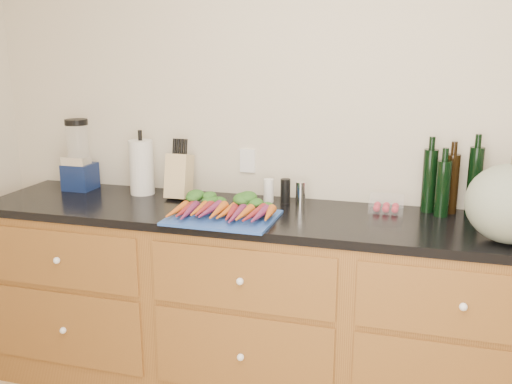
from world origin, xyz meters
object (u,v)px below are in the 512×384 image
(carrots, at_px, (225,209))
(squash, at_px, (511,204))
(paper_towel, at_px, (142,167))
(blender_appliance, at_px, (79,159))
(knife_block, at_px, (179,176))
(cutting_board, at_px, (223,218))
(tomato_box, at_px, (386,204))

(carrots, xyz_separation_m, squash, (1.19, -0.02, 0.12))
(carrots, relative_size, paper_towel, 1.63)
(carrots, distance_m, blender_appliance, 0.98)
(squash, xyz_separation_m, knife_block, (-1.52, 0.29, -0.04))
(cutting_board, bearing_deg, paper_towel, 150.13)
(squash, xyz_separation_m, tomato_box, (-0.49, 0.32, -0.12))
(carrots, height_order, paper_towel, paper_towel)
(squash, distance_m, paper_towel, 1.77)
(carrots, relative_size, tomato_box, 2.94)
(blender_appliance, xyz_separation_m, knife_block, (0.59, -0.02, -0.06))
(cutting_board, relative_size, blender_appliance, 1.24)
(blender_appliance, bearing_deg, paper_towel, 0.31)
(blender_appliance, bearing_deg, squash, -8.17)
(tomato_box, bearing_deg, cutting_board, -154.68)
(knife_block, bearing_deg, tomato_box, 1.66)
(blender_appliance, height_order, paper_towel, blender_appliance)
(paper_towel, height_order, tomato_box, paper_towel)
(squash, height_order, knife_block, squash)
(cutting_board, relative_size, paper_towel, 1.66)
(blender_appliance, distance_m, knife_block, 0.59)
(tomato_box, bearing_deg, carrots, -157.14)
(cutting_board, height_order, carrots, carrots)
(carrots, relative_size, blender_appliance, 1.22)
(squash, relative_size, paper_towel, 1.23)
(blender_appliance, distance_m, paper_towel, 0.37)
(carrots, height_order, tomato_box, same)
(knife_block, distance_m, tomato_box, 1.04)
(cutting_board, height_order, tomato_box, tomato_box)
(squash, distance_m, blender_appliance, 2.14)
(paper_towel, relative_size, knife_block, 1.27)
(blender_appliance, relative_size, knife_block, 1.70)
(squash, relative_size, knife_block, 1.55)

